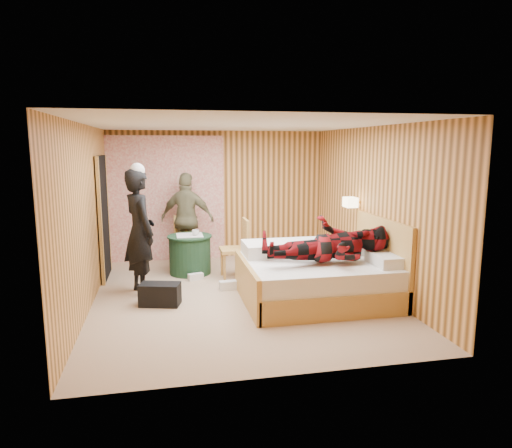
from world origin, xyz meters
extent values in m
cube|color=tan|center=(0.00, 0.00, 0.00)|extent=(4.20, 5.00, 0.01)
cube|color=silver|center=(0.00, 0.00, 2.50)|extent=(4.20, 5.00, 0.01)
cube|color=#EAA65A|center=(0.00, 2.50, 1.25)|extent=(4.20, 0.02, 2.50)
cube|color=#EAA65A|center=(-2.10, 0.00, 1.25)|extent=(0.02, 5.00, 2.50)
cube|color=#EAA65A|center=(2.10, 0.00, 1.25)|extent=(0.02, 5.00, 2.50)
cube|color=silver|center=(-1.00, 2.43, 1.20)|extent=(2.20, 0.08, 2.40)
cube|color=black|center=(-2.06, 1.40, 1.02)|extent=(0.06, 0.90, 2.05)
cylinder|color=gold|center=(2.00, 0.45, 1.30)|extent=(0.18, 0.04, 0.04)
cube|color=beige|center=(1.92, 0.45, 1.30)|extent=(0.18, 0.24, 0.16)
cube|color=#D9AA59|center=(1.10, -0.44, 0.16)|extent=(2.13, 1.70, 0.32)
cube|color=silver|center=(1.10, -0.44, 0.45)|extent=(2.07, 1.64, 0.27)
cube|color=#D9AA59|center=(0.03, -0.44, 0.30)|extent=(0.06, 1.70, 0.60)
cube|color=#D9AA59|center=(2.06, -0.44, 0.59)|extent=(0.06, 1.70, 1.17)
cube|color=silver|center=(1.93, -0.85, 0.66)|extent=(0.40, 0.59, 0.15)
cube|color=silver|center=(1.93, -0.04, 0.66)|extent=(0.40, 0.59, 0.15)
cube|color=silver|center=(0.73, 0.04, 0.68)|extent=(1.28, 0.64, 0.19)
cube|color=#D9AA59|center=(1.88, 0.86, 0.25)|extent=(0.36, 0.50, 0.50)
cube|color=#D9AA59|center=(1.88, 0.86, 0.41)|extent=(0.38, 0.52, 0.03)
cylinder|color=#1C3D22|center=(-0.64, 1.35, 0.33)|extent=(0.72, 0.72, 0.65)
cylinder|color=#1C3D22|center=(-0.64, 1.35, 0.66)|extent=(0.77, 0.77, 0.03)
cube|color=silver|center=(-0.64, 1.35, 0.68)|extent=(0.50, 0.50, 0.01)
cube|color=#D9AA59|center=(-0.64, 1.89, 0.45)|extent=(0.51, 0.51, 0.05)
cube|color=#D9AA59|center=(-0.69, 2.07, 0.70)|extent=(0.42, 0.14, 0.46)
cylinder|color=#D9AA59|center=(-0.77, 1.68, 0.21)|extent=(0.04, 0.04, 0.43)
cylinder|color=#D9AA59|center=(-0.52, 2.09, 0.21)|extent=(0.04, 0.04, 0.43)
cube|color=#D9AA59|center=(0.06, 0.92, 0.48)|extent=(0.45, 0.45, 0.05)
cube|color=#D9AA59|center=(0.27, 0.92, 0.75)|extent=(0.04, 0.45, 0.50)
cylinder|color=#D9AA59|center=(-0.12, 1.10, 0.23)|extent=(0.04, 0.04, 0.46)
cylinder|color=#D9AA59|center=(0.25, 0.74, 0.23)|extent=(0.04, 0.04, 0.46)
cube|color=black|center=(-1.16, -0.21, 0.16)|extent=(0.60, 0.42, 0.31)
cube|color=silver|center=(-0.58, 0.91, 0.05)|extent=(0.27, 0.17, 0.11)
cube|color=silver|center=(-0.11, 0.30, 0.07)|extent=(0.32, 0.15, 0.14)
imported|color=black|center=(-1.43, 0.43, 0.94)|extent=(0.68, 0.81, 1.88)
imported|color=#6D6848|center=(-0.64, 2.00, 0.86)|extent=(1.09, 0.76, 1.72)
imported|color=maroon|center=(1.15, -0.64, 1.02)|extent=(0.86, 0.67, 1.77)
imported|color=silver|center=(1.88, 0.81, 0.51)|extent=(0.18, 0.23, 0.02)
imported|color=silver|center=(1.88, 0.81, 0.53)|extent=(0.27, 0.27, 0.02)
imported|color=silver|center=(1.88, 0.99, 0.54)|extent=(0.13, 0.13, 0.09)
imported|color=silver|center=(-0.54, 1.30, 0.73)|extent=(0.16, 0.16, 0.10)
camera|label=1|loc=(-1.06, -6.47, 2.20)|focal=32.00mm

